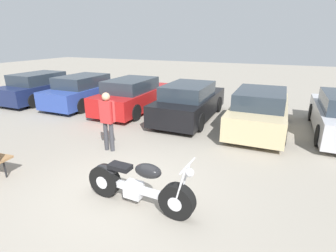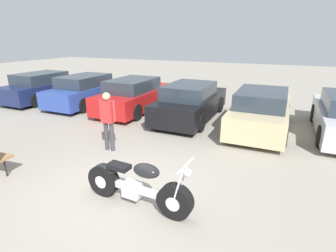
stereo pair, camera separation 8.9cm
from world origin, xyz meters
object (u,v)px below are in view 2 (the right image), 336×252
Objects in this scene: motorcycle at (136,185)px; parked_car_red at (135,95)px; parked_car_navy at (45,87)px; parked_car_blue at (88,91)px; parked_car_champagne at (261,111)px; person_standing at (108,117)px; parked_car_black at (191,102)px.

parked_car_red reaches higher than motorcycle.
parked_car_navy is 2.61m from parked_car_blue.
parked_car_champagne reaches higher than motorcycle.
parked_car_blue reaches higher than motorcycle.
person_standing is at bearing -135.32° from parked_car_champagne.
motorcycle is 0.51× the size of parked_car_champagne.
person_standing reaches higher than parked_car_champagne.
parked_car_black is at bearing 175.19° from parked_car_champagne.
parked_car_navy is 5.22m from parked_car_red.
parked_car_blue is at bearing 3.66° from parked_car_navy.
parked_car_navy is at bearing 150.21° from person_standing.
person_standing reaches higher than parked_car_blue.
parked_car_navy is (-8.78, 5.79, 0.24)m from motorcycle.
parked_car_blue is 1.00× the size of parked_car_black.
parked_car_champagne is at bearing 73.35° from motorcycle.
parked_car_blue is 1.00× the size of parked_car_champagne.
parked_car_champagne is at bearing -3.11° from parked_car_blue.
parked_car_red is at bearing 175.99° from parked_car_black.
parked_car_blue is at bearing 176.89° from parked_car_champagne.
motorcycle is at bearing -44.01° from parked_car_blue.
parked_car_navy and parked_car_blue have the same top height.
parked_car_navy reaches higher than motorcycle.
motorcycle is 0.51× the size of parked_car_navy.
parked_car_red is 2.61m from parked_car_black.
parked_car_red is 2.65× the size of person_standing.
person_standing is (1.56, -4.02, 0.33)m from parked_car_red.
parked_car_navy is at bearing 146.58° from motorcycle.
parked_car_champagne is at bearing -1.42° from parked_car_navy.
parked_car_navy is at bearing 178.58° from parked_car_champagne.
parked_car_navy is at bearing -178.43° from parked_car_red.
parked_car_blue is at bearing 179.49° from parked_car_red.
parked_car_navy is 2.65× the size of person_standing.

